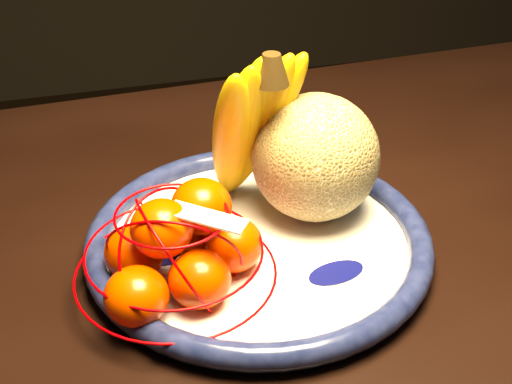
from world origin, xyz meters
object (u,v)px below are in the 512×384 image
object	(u,v)px
dining_table	(363,297)
cantaloupe	(315,157)
mandarin_bag	(179,249)
fruit_bowl	(258,242)
banana_bunch	(247,123)

from	to	relation	value
dining_table	cantaloupe	xyz separation A→B (m)	(-0.05, 0.05, 0.16)
cantaloupe	mandarin_bag	xyz separation A→B (m)	(-0.16, -0.08, -0.03)
dining_table	fruit_bowl	xyz separation A→B (m)	(-0.12, 0.01, 0.09)
mandarin_bag	banana_bunch	bearing A→B (deg)	48.38
dining_table	fruit_bowl	bearing A→B (deg)	172.12
fruit_bowl	banana_bunch	bearing A→B (deg)	84.11
dining_table	mandarin_bag	xyz separation A→B (m)	(-0.21, -0.03, 0.13)
cantaloupe	banana_bunch	distance (m)	0.08
cantaloupe	mandarin_bag	world-z (taller)	cantaloupe
cantaloupe	dining_table	bearing A→B (deg)	-46.63
dining_table	cantaloupe	bearing A→B (deg)	130.67
banana_bunch	cantaloupe	bearing A→B (deg)	-47.69
fruit_bowl	cantaloupe	world-z (taller)	cantaloupe
mandarin_bag	cantaloupe	bearing A→B (deg)	25.64
fruit_bowl	mandarin_bag	size ratio (longest dim) A/B	1.46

